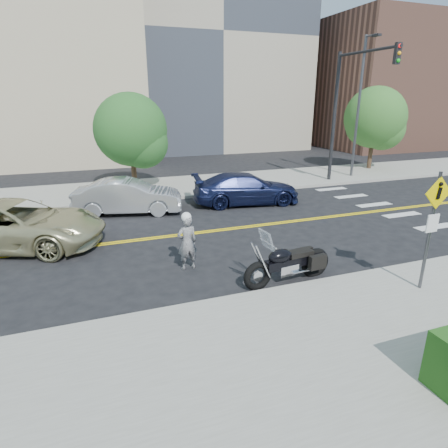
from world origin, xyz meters
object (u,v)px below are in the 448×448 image
suv (16,225)px  parked_car_silver (128,196)px  pedestrian_sign (432,221)px  motorcycle (289,254)px  motorcyclist (187,241)px  parked_car_blue (246,189)px

suv → parked_car_silver: 4.81m
pedestrian_sign → motorcycle: 3.54m
motorcyclist → suv: motorcyclist is taller
suv → parked_car_silver: (3.94, 2.75, -0.05)m
pedestrian_sign → motorcyclist: 6.36m
pedestrian_sign → parked_car_blue: size_ratio=0.60×
motorcycle → suv: same height
parked_car_silver → motorcycle: bearing=-143.8°
parked_car_silver → pedestrian_sign: bearing=-134.0°
motorcycle → suv: 9.00m
pedestrian_sign → parked_car_silver: (-6.19, 9.77, -1.21)m
suv → parked_car_silver: suv is taller
suv → parked_car_silver: size_ratio=1.26×
motorcycle → parked_car_blue: size_ratio=0.52×
parked_car_blue → motorcyclist: bearing=151.9°
motorcycle → parked_car_silver: motorcycle is taller
suv → motorcyclist: bearing=-104.8°
parked_car_blue → motorcycle: bearing=173.3°
pedestrian_sign → suv: size_ratio=0.53×
pedestrian_sign → suv: bearing=145.3°
motorcycle → motorcyclist: bearing=138.1°
motorcyclist → parked_car_blue: 7.48m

